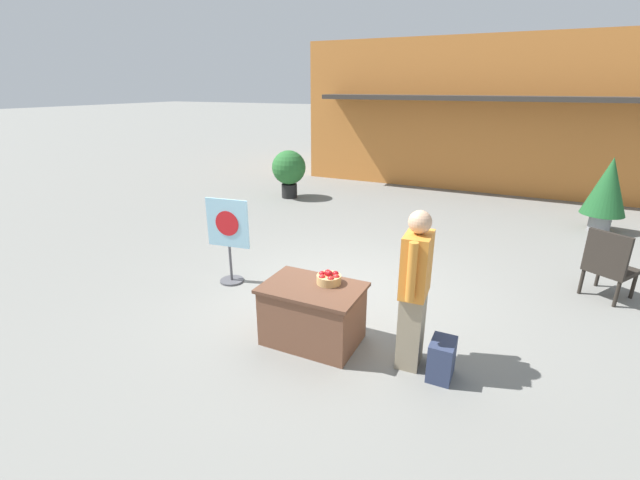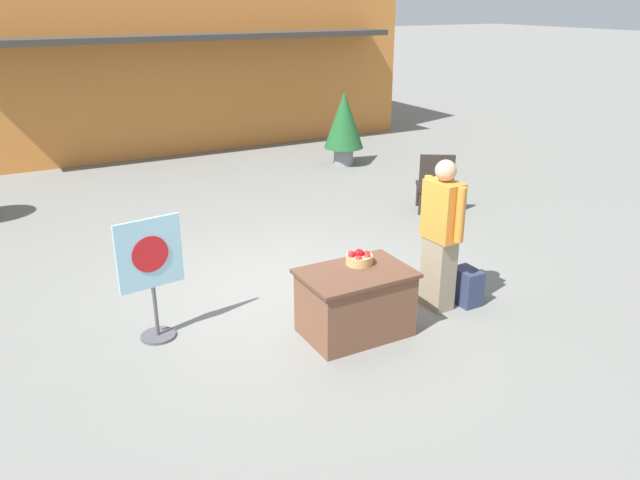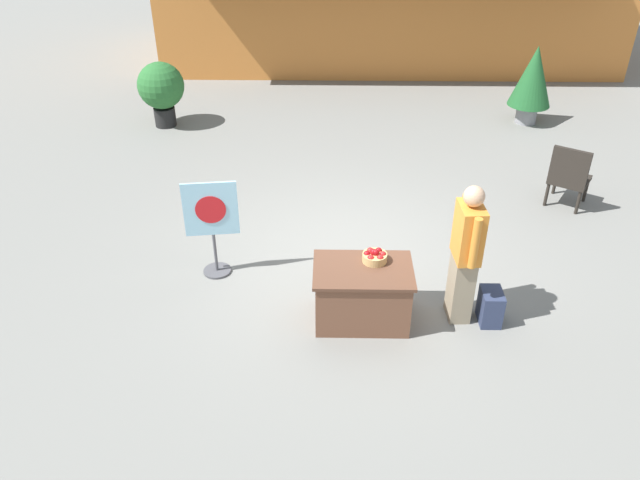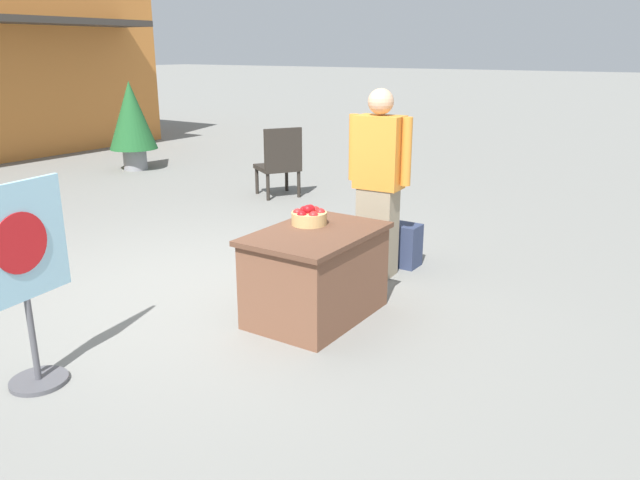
{
  "view_description": "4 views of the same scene",
  "coord_description": "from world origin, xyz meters",
  "px_view_note": "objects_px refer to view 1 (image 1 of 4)",
  "views": [
    {
      "loc": [
        2.11,
        -5.19,
        2.85
      ],
      "look_at": [
        -0.17,
        -0.45,
        0.94
      ],
      "focal_mm": 24.0,
      "sensor_mm": 36.0,
      "label": 1
    },
    {
      "loc": [
        -2.96,
        -6.2,
        3.32
      ],
      "look_at": [
        0.07,
        -0.66,
        0.85
      ],
      "focal_mm": 35.0,
      "sensor_mm": 36.0,
      "label": 2
    },
    {
      "loc": [
        -0.24,
        -7.02,
        4.75
      ],
      "look_at": [
        -0.35,
        -0.84,
        0.8
      ],
      "focal_mm": 35.0,
      "sensor_mm": 36.0,
      "label": 3
    },
    {
      "loc": [
        -3.69,
        -3.84,
        2.06
      ],
      "look_at": [
        0.36,
        -1.19,
        0.56
      ],
      "focal_mm": 35.0,
      "sensor_mm": 36.0,
      "label": 4
    }
  ],
  "objects_px": {
    "poster_board": "(229,236)",
    "backpack": "(442,359)",
    "display_table": "(313,314)",
    "apple_basket": "(329,278)",
    "potted_plant_near_right": "(289,169)",
    "potted_plant_far_left": "(607,189)",
    "patio_chair": "(609,263)",
    "person_visitor": "(414,290)"
  },
  "relations": [
    {
      "from": "apple_basket",
      "to": "backpack",
      "type": "xyz_separation_m",
      "value": [
        1.36,
        -0.18,
        -0.57
      ]
    },
    {
      "from": "potted_plant_near_right",
      "to": "apple_basket",
      "type": "bearing_deg",
      "value": -56.57
    },
    {
      "from": "person_visitor",
      "to": "patio_chair",
      "type": "xyz_separation_m",
      "value": [
        2.08,
        2.68,
        -0.35
      ]
    },
    {
      "from": "poster_board",
      "to": "potted_plant_near_right",
      "type": "bearing_deg",
      "value": -167.47
    },
    {
      "from": "person_visitor",
      "to": "patio_chair",
      "type": "bearing_deg",
      "value": -131.09
    },
    {
      "from": "potted_plant_near_right",
      "to": "potted_plant_far_left",
      "type": "xyz_separation_m",
      "value": [
        7.18,
        0.29,
        0.13
      ]
    },
    {
      "from": "potted_plant_near_right",
      "to": "potted_plant_far_left",
      "type": "distance_m",
      "value": 7.19
    },
    {
      "from": "display_table",
      "to": "backpack",
      "type": "xyz_separation_m",
      "value": [
        1.49,
        -0.03,
        -0.15
      ]
    },
    {
      "from": "poster_board",
      "to": "potted_plant_far_left",
      "type": "height_order",
      "value": "potted_plant_far_left"
    },
    {
      "from": "person_visitor",
      "to": "poster_board",
      "type": "bearing_deg",
      "value": -19.07
    },
    {
      "from": "display_table",
      "to": "backpack",
      "type": "relative_size",
      "value": 2.69
    },
    {
      "from": "patio_chair",
      "to": "potted_plant_near_right",
      "type": "height_order",
      "value": "potted_plant_near_right"
    },
    {
      "from": "person_visitor",
      "to": "patio_chair",
      "type": "height_order",
      "value": "person_visitor"
    },
    {
      "from": "backpack",
      "to": "poster_board",
      "type": "distance_m",
      "value": 3.51
    },
    {
      "from": "display_table",
      "to": "apple_basket",
      "type": "height_order",
      "value": "apple_basket"
    },
    {
      "from": "patio_chair",
      "to": "potted_plant_near_right",
      "type": "relative_size",
      "value": 0.8
    },
    {
      "from": "patio_chair",
      "to": "potted_plant_near_right",
      "type": "bearing_deg",
      "value": 97.43
    },
    {
      "from": "person_visitor",
      "to": "backpack",
      "type": "xyz_separation_m",
      "value": [
        0.35,
        -0.09,
        -0.67
      ]
    },
    {
      "from": "display_table",
      "to": "patio_chair",
      "type": "height_order",
      "value": "patio_chair"
    },
    {
      "from": "patio_chair",
      "to": "potted_plant_far_left",
      "type": "xyz_separation_m",
      "value": [
        0.31,
        3.44,
        0.36
      ]
    },
    {
      "from": "display_table",
      "to": "patio_chair",
      "type": "relative_size",
      "value": 1.13
    },
    {
      "from": "display_table",
      "to": "potted_plant_near_right",
      "type": "distance_m",
      "value": 6.95
    },
    {
      "from": "display_table",
      "to": "apple_basket",
      "type": "distance_m",
      "value": 0.47
    },
    {
      "from": "apple_basket",
      "to": "patio_chair",
      "type": "relative_size",
      "value": 0.28
    },
    {
      "from": "patio_chair",
      "to": "backpack",
      "type": "bearing_deg",
      "value": -179.78
    },
    {
      "from": "poster_board",
      "to": "potted_plant_near_right",
      "type": "relative_size",
      "value": 1.04
    },
    {
      "from": "person_visitor",
      "to": "display_table",
      "type": "bearing_deg",
      "value": 0.0
    },
    {
      "from": "poster_board",
      "to": "backpack",
      "type": "bearing_deg",
      "value": 67.04
    },
    {
      "from": "potted_plant_far_left",
      "to": "potted_plant_near_right",
      "type": "bearing_deg",
      "value": -177.68
    },
    {
      "from": "poster_board",
      "to": "potted_plant_near_right",
      "type": "height_order",
      "value": "poster_board"
    },
    {
      "from": "backpack",
      "to": "potted_plant_near_right",
      "type": "bearing_deg",
      "value": 131.0
    },
    {
      "from": "poster_board",
      "to": "potted_plant_far_left",
      "type": "xyz_separation_m",
      "value": [
        5.38,
        5.28,
        0.16
      ]
    },
    {
      "from": "apple_basket",
      "to": "backpack",
      "type": "bearing_deg",
      "value": -7.56
    },
    {
      "from": "person_visitor",
      "to": "potted_plant_near_right",
      "type": "relative_size",
      "value": 1.37
    },
    {
      "from": "potted_plant_near_right",
      "to": "display_table",
      "type": "bearing_deg",
      "value": -58.19
    },
    {
      "from": "backpack",
      "to": "potted_plant_far_left",
      "type": "height_order",
      "value": "potted_plant_far_left"
    },
    {
      "from": "potted_plant_far_left",
      "to": "backpack",
      "type": "bearing_deg",
      "value": -108.14
    },
    {
      "from": "apple_basket",
      "to": "potted_plant_near_right",
      "type": "bearing_deg",
      "value": 123.43
    },
    {
      "from": "poster_board",
      "to": "display_table",
      "type": "bearing_deg",
      "value": 56.53
    },
    {
      "from": "display_table",
      "to": "poster_board",
      "type": "height_order",
      "value": "poster_board"
    },
    {
      "from": "display_table",
      "to": "patio_chair",
      "type": "xyz_separation_m",
      "value": [
        3.21,
        2.75,
        0.18
      ]
    },
    {
      "from": "display_table",
      "to": "backpack",
      "type": "bearing_deg",
      "value": -0.98
    }
  ]
}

